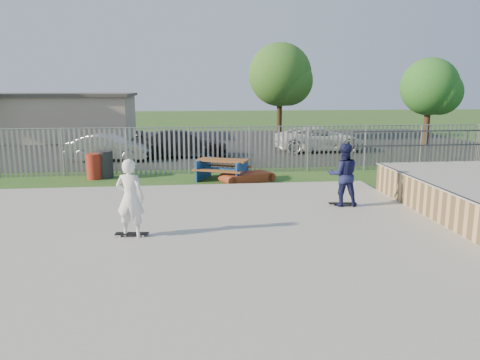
{
  "coord_description": "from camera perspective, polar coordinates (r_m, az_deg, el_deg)",
  "views": [
    {
      "loc": [
        0.96,
        -10.9,
        3.73
      ],
      "look_at": [
        2.41,
        2.0,
        1.1
      ],
      "focal_mm": 35.0,
      "sensor_mm": 36.0,
      "label": 1
    }
  ],
  "objects": [
    {
      "name": "ground",
      "position": [
        11.56,
        -10.91,
        -7.59
      ],
      "size": [
        120.0,
        120.0,
        0.0
      ],
      "primitive_type": "plane",
      "color": "#26581E",
      "rests_on": "ground"
    },
    {
      "name": "concrete_slab",
      "position": [
        11.53,
        -10.92,
        -7.24
      ],
      "size": [
        15.0,
        12.0,
        0.15
      ],
      "primitive_type": "cube",
      "color": "#9E9E99",
      "rests_on": "ground"
    },
    {
      "name": "fence",
      "position": [
        15.72,
        -6.16,
        1.39
      ],
      "size": [
        26.04,
        16.02,
        2.0
      ],
      "color": "gray",
      "rests_on": "ground"
    },
    {
      "name": "picnic_table",
      "position": [
        18.72,
        -2.14,
        1.29
      ],
      "size": [
        2.49,
        2.31,
        0.84
      ],
      "rotation": [
        0.0,
        0.0,
        -0.42
      ],
      "color": "brown",
      "rests_on": "ground"
    },
    {
      "name": "funbox",
      "position": [
        18.4,
        0.88,
        0.32
      ],
      "size": [
        1.96,
        1.47,
        0.35
      ],
      "rotation": [
        0.0,
        0.0,
        0.38
      ],
      "color": "maroon",
      "rests_on": "ground"
    },
    {
      "name": "trash_bin_red",
      "position": [
        19.82,
        -17.33,
        1.6
      ],
      "size": [
        0.62,
        0.62,
        1.04
      ],
      "primitive_type": "cylinder",
      "color": "maroon",
      "rests_on": "ground"
    },
    {
      "name": "trash_bin_grey",
      "position": [
        19.94,
        -16.15,
        1.84
      ],
      "size": [
        0.67,
        0.67,
        1.11
      ],
      "primitive_type": "cylinder",
      "color": "#232326",
      "rests_on": "ground"
    },
    {
      "name": "parking_lot",
      "position": [
        30.14,
        -8.21,
        4.25
      ],
      "size": [
        40.0,
        18.0,
        0.02
      ],
      "primitive_type": "cube",
      "color": "black",
      "rests_on": "ground"
    },
    {
      "name": "car_silver",
      "position": [
        24.35,
        -15.71,
        3.84
      ],
      "size": [
        4.19,
        1.95,
        1.33
      ],
      "primitive_type": "imported",
      "rotation": [
        0.0,
        0.0,
        1.43
      ],
      "color": "#A6A5AA",
      "rests_on": "parking_lot"
    },
    {
      "name": "car_dark",
      "position": [
        24.93,
        -7.01,
        4.44
      ],
      "size": [
        4.9,
        2.11,
        1.4
      ],
      "primitive_type": "imported",
      "rotation": [
        0.0,
        0.0,
        1.6
      ],
      "color": "black",
      "rests_on": "parking_lot"
    },
    {
      "name": "car_white",
      "position": [
        27.19,
        9.63,
        4.95
      ],
      "size": [
        5.16,
        2.53,
        1.41
      ],
      "primitive_type": "imported",
      "rotation": [
        0.0,
        0.0,
        1.61
      ],
      "color": "silver",
      "rests_on": "parking_lot"
    },
    {
      "name": "building",
      "position": [
        35.12,
        -21.35,
        7.22
      ],
      "size": [
        10.4,
        6.4,
        3.2
      ],
      "color": "#BBA990",
      "rests_on": "ground"
    },
    {
      "name": "tree_mid",
      "position": [
        32.62,
        4.89,
        12.66
      ],
      "size": [
        4.27,
        4.27,
        6.59
      ],
      "color": "#3B2C17",
      "rests_on": "ground"
    },
    {
      "name": "tree_right",
      "position": [
        31.54,
        22.1,
        10.47
      ],
      "size": [
        3.51,
        3.51,
        5.42
      ],
      "color": "#452C1B",
      "rests_on": "ground"
    },
    {
      "name": "skateboard_a",
      "position": [
        14.57,
        12.33,
        -2.88
      ],
      "size": [
        0.82,
        0.28,
        0.08
      ],
      "rotation": [
        0.0,
        0.0,
        -0.1
      ],
      "color": "black",
      "rests_on": "concrete_slab"
    },
    {
      "name": "skateboard_b",
      "position": [
        11.68,
        -13.03,
        -6.5
      ],
      "size": [
        0.82,
        0.28,
        0.08
      ],
      "rotation": [
        0.0,
        0.0,
        -0.1
      ],
      "color": "black",
      "rests_on": "concrete_slab"
    },
    {
      "name": "skater_navy",
      "position": [
        14.37,
        12.48,
        0.63
      ],
      "size": [
        0.99,
        0.81,
        1.9
      ],
      "primitive_type": "imported",
      "rotation": [
        0.0,
        0.0,
        3.04
      ],
      "color": "#161A47",
      "rests_on": "concrete_slab"
    },
    {
      "name": "skater_white",
      "position": [
        11.44,
        -13.23,
        -2.16
      ],
      "size": [
        0.79,
        0.62,
        1.9
      ],
      "primitive_type": "imported",
      "rotation": [
        0.0,
        0.0,
        2.87
      ],
      "color": "white",
      "rests_on": "concrete_slab"
    }
  ]
}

